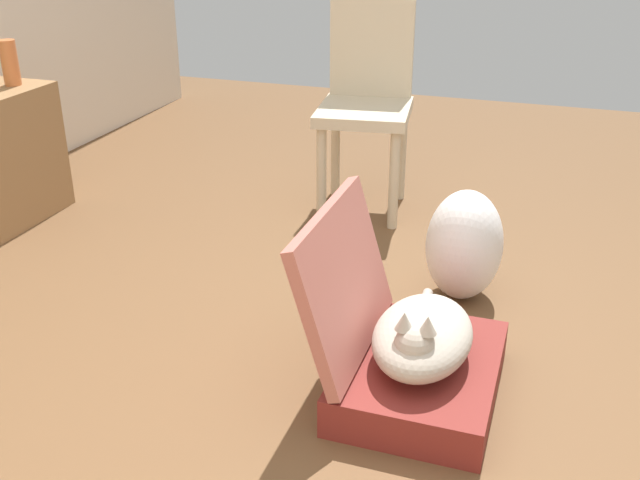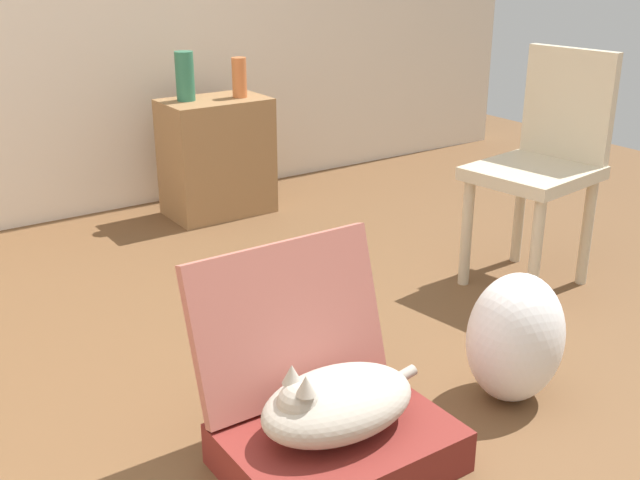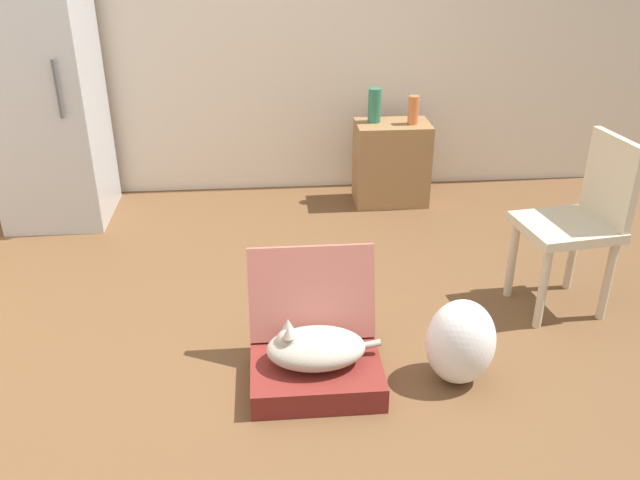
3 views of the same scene
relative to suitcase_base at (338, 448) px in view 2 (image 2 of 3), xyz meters
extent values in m
plane|color=brown|center=(-0.22, 0.20, -0.06)|extent=(7.68, 7.68, 0.00)
cube|color=maroon|center=(0.00, 0.00, 0.00)|extent=(0.58, 0.44, 0.12)
cube|color=#B26356|center=(0.00, 0.24, 0.28)|extent=(0.58, 0.16, 0.43)
ellipsoid|color=#B2A899|center=(0.00, 0.00, 0.14)|extent=(0.43, 0.28, 0.15)
sphere|color=#B2A899|center=(-0.12, 0.00, 0.18)|extent=(0.12, 0.12, 0.12)
cone|color=#B2A899|center=(-0.12, -0.03, 0.25)|extent=(0.05, 0.05, 0.05)
cone|color=#B2A899|center=(-0.12, 0.03, 0.25)|extent=(0.05, 0.05, 0.05)
cylinder|color=#B2A899|center=(0.20, 0.04, 0.10)|extent=(0.20, 0.03, 0.07)
ellipsoid|color=white|center=(0.64, -0.02, 0.14)|extent=(0.31, 0.27, 0.41)
cube|color=olive|center=(0.71, 2.05, 0.23)|extent=(0.52, 0.33, 0.59)
cylinder|color=#2D7051|center=(0.58, 2.09, 0.65)|extent=(0.09, 0.09, 0.24)
cylinder|color=#CC6B38|center=(0.83, 2.02, 0.63)|extent=(0.07, 0.07, 0.19)
cylinder|color=beige|center=(1.12, 0.69, 0.16)|extent=(0.04, 0.04, 0.44)
cylinder|color=beige|center=(1.16, 0.37, 0.16)|extent=(0.04, 0.04, 0.44)
cylinder|color=beige|center=(1.48, 0.74, 0.16)|extent=(0.04, 0.04, 0.44)
cylinder|color=beige|center=(1.53, 0.42, 0.16)|extent=(0.04, 0.04, 0.44)
cube|color=beige|center=(1.32, 0.55, 0.41)|extent=(0.51, 0.46, 0.05)
cube|color=beige|center=(1.53, 0.58, 0.65)|extent=(0.09, 0.38, 0.44)
camera|label=1|loc=(-1.82, -0.31, 1.28)|focal=41.82mm
camera|label=2|loc=(-1.01, -1.41, 1.26)|focal=43.80mm
camera|label=3|loc=(-0.19, -2.39, 1.85)|focal=37.37mm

